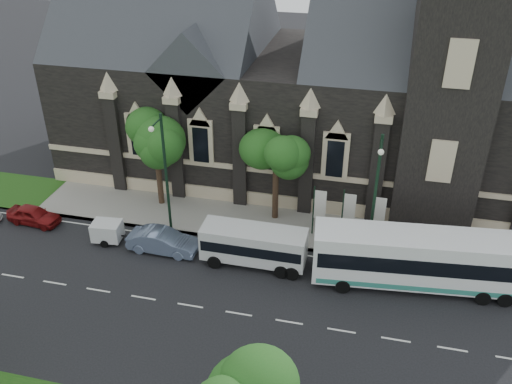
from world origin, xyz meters
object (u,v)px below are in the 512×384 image
(banner_flag_center, at_px, (347,211))
(shuttle_bus, at_px, (254,244))
(banner_flag_left, at_px, (318,207))
(banner_flag_right, at_px, (377,214))
(car_far_red, at_px, (34,215))
(sedan, at_px, (163,241))
(tour_coach, at_px, (418,259))
(box_trailer, at_px, (107,231))
(tree_walk_right, at_px, (280,147))
(street_lamp_near, at_px, (375,193))
(street_lamp_mid, at_px, (164,169))
(tree_walk_left, at_px, (159,136))

(banner_flag_center, relative_size, shuttle_bus, 0.59)
(banner_flag_left, xyz_separation_m, banner_flag_right, (4.00, 0.00, 0.00))
(banner_flag_right, relative_size, car_far_red, 1.01)
(banner_flag_left, distance_m, sedan, 10.85)
(banner_flag_left, distance_m, tour_coach, 7.80)
(banner_flag_left, xyz_separation_m, banner_flag_center, (2.00, 0.00, 0.00))
(box_trailer, distance_m, car_far_red, 6.38)
(tree_walk_right, xyz_separation_m, box_trailer, (-10.98, -5.73, -4.96))
(street_lamp_near, distance_m, sedan, 14.45)
(street_lamp_mid, xyz_separation_m, sedan, (0.41, -2.30, -4.32))
(tree_walk_left, relative_size, sedan, 1.59)
(box_trailer, distance_m, sedan, 4.18)
(tour_coach, bearing_deg, banner_flag_center, 134.41)
(shuttle_bus, bearing_deg, car_far_red, 176.80)
(street_lamp_mid, xyz_separation_m, banner_flag_right, (14.29, 1.91, -2.73))
(tour_coach, bearing_deg, shuttle_bus, 175.08)
(tour_coach, bearing_deg, tree_walk_left, 157.43)
(banner_flag_right, xyz_separation_m, box_trailer, (-18.05, -4.02, -1.52))
(banner_flag_right, distance_m, car_far_red, 24.64)
(tree_walk_right, distance_m, banner_flag_center, 6.36)
(street_lamp_mid, bearing_deg, street_lamp_near, 0.00)
(tree_walk_right, distance_m, car_far_red, 18.69)
(tour_coach, bearing_deg, box_trailer, 174.34)
(street_lamp_mid, distance_m, car_far_red, 11.09)
(street_lamp_near, xyz_separation_m, banner_flag_right, (0.29, 1.91, -2.73))
(banner_flag_right, distance_m, box_trailer, 18.56)
(banner_flag_right, height_order, shuttle_bus, banner_flag_right)
(tree_walk_right, relative_size, street_lamp_near, 0.87)
(banner_flag_center, height_order, car_far_red, banner_flag_center)
(street_lamp_mid, distance_m, box_trailer, 6.06)
(banner_flag_center, distance_m, tour_coach, 6.15)
(tour_coach, height_order, box_trailer, tour_coach)
(tree_walk_right, height_order, banner_flag_center, tree_walk_right)
(tree_walk_right, bearing_deg, banner_flag_center, -18.64)
(tree_walk_left, xyz_separation_m, banner_flag_left, (12.08, -1.70, -3.35))
(sedan, relative_size, car_far_red, 1.21)
(tour_coach, bearing_deg, street_lamp_near, 140.35)
(street_lamp_mid, height_order, banner_flag_left, street_lamp_mid)
(banner_flag_right, bearing_deg, tree_walk_left, 173.96)
(street_lamp_mid, xyz_separation_m, banner_flag_center, (12.29, 1.91, -2.73))
(banner_flag_left, xyz_separation_m, box_trailer, (-14.05, -4.02, -1.52))
(tree_walk_right, xyz_separation_m, banner_flag_right, (7.08, -1.71, -3.43))
(street_lamp_near, height_order, banner_flag_left, street_lamp_near)
(banner_flag_right, relative_size, box_trailer, 1.38)
(street_lamp_mid, height_order, shuttle_bus, street_lamp_mid)
(box_trailer, relative_size, car_far_red, 0.73)
(tree_walk_left, height_order, street_lamp_mid, street_lamp_mid)
(box_trailer, height_order, car_far_red, box_trailer)
(tree_walk_left, distance_m, banner_flag_left, 12.66)
(shuttle_bus, xyz_separation_m, box_trailer, (-10.52, 0.08, -0.67))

